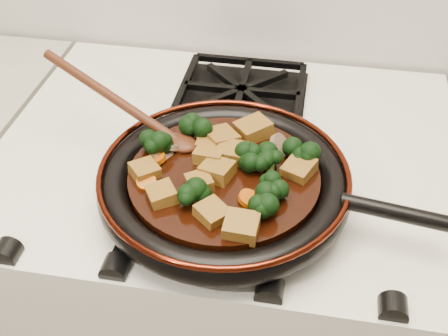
# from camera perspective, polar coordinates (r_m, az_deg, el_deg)

# --- Properties ---
(stove) EXTENTS (0.76, 0.60, 0.90)m
(stove) POSITION_cam_1_polar(r_m,az_deg,el_deg) (1.25, 0.33, -14.23)
(stove) COLOR white
(stove) RESTS_ON ground
(burner_grate_front) EXTENTS (0.23, 0.23, 0.03)m
(burner_grate_front) POSITION_cam_1_polar(r_m,az_deg,el_deg) (0.81, -1.24, -3.21)
(burner_grate_front) COLOR black
(burner_grate_front) RESTS_ON stove
(burner_grate_back) EXTENTS (0.23, 0.23, 0.03)m
(burner_grate_back) POSITION_cam_1_polar(r_m,az_deg,el_deg) (1.03, 1.77, 7.49)
(burner_grate_back) COLOR black
(burner_grate_back) RESTS_ON stove
(skillet) EXTENTS (0.48, 0.36, 0.05)m
(skillet) POSITION_cam_1_polar(r_m,az_deg,el_deg) (0.79, 0.14, -1.46)
(skillet) COLOR black
(skillet) RESTS_ON burner_grate_front
(braising_sauce) EXTENTS (0.27, 0.27, 0.02)m
(braising_sauce) POSITION_cam_1_polar(r_m,az_deg,el_deg) (0.79, -0.00, -1.16)
(braising_sauce) COLOR black
(braising_sauce) RESTS_ON skillet
(tofu_cube_0) EXTENTS (0.04, 0.04, 0.02)m
(tofu_cube_0) POSITION_cam_1_polar(r_m,az_deg,el_deg) (0.83, -1.45, 2.56)
(tofu_cube_0) COLOR brown
(tofu_cube_0) RESTS_ON braising_sauce
(tofu_cube_1) EXTENTS (0.05, 0.05, 0.03)m
(tofu_cube_1) POSITION_cam_1_polar(r_m,az_deg,el_deg) (0.77, -0.69, -0.31)
(tofu_cube_1) COLOR brown
(tofu_cube_1) RESTS_ON braising_sauce
(tofu_cube_2) EXTENTS (0.05, 0.05, 0.02)m
(tofu_cube_2) POSITION_cam_1_polar(r_m,az_deg,el_deg) (0.72, -1.22, -4.62)
(tofu_cube_2) COLOR brown
(tofu_cube_2) RESTS_ON braising_sauce
(tofu_cube_3) EXTENTS (0.05, 0.04, 0.03)m
(tofu_cube_3) POSITION_cam_1_polar(r_m,az_deg,el_deg) (0.80, 0.85, 1.49)
(tofu_cube_3) COLOR brown
(tofu_cube_3) RESTS_ON braising_sauce
(tofu_cube_4) EXTENTS (0.05, 0.06, 0.03)m
(tofu_cube_4) POSITION_cam_1_polar(r_m,az_deg,el_deg) (0.79, 7.64, -0.11)
(tofu_cube_4) COLOR brown
(tofu_cube_4) RESTS_ON braising_sauce
(tofu_cube_5) EXTENTS (0.05, 0.05, 0.02)m
(tofu_cube_5) POSITION_cam_1_polar(r_m,az_deg,el_deg) (0.76, -2.50, -1.56)
(tofu_cube_5) COLOR brown
(tofu_cube_5) RESTS_ON braising_sauce
(tofu_cube_6) EXTENTS (0.05, 0.05, 0.02)m
(tofu_cube_6) POSITION_cam_1_polar(r_m,az_deg,el_deg) (0.75, -6.34, -2.72)
(tofu_cube_6) COLOR brown
(tofu_cube_6) RESTS_ON braising_sauce
(tofu_cube_7) EXTENTS (0.05, 0.05, 0.02)m
(tofu_cube_7) POSITION_cam_1_polar(r_m,az_deg,el_deg) (0.78, -8.06, -0.31)
(tofu_cube_7) COLOR brown
(tofu_cube_7) RESTS_ON braising_sauce
(tofu_cube_8) EXTENTS (0.04, 0.04, 0.03)m
(tofu_cube_8) POSITION_cam_1_polar(r_m,az_deg,el_deg) (0.70, 1.79, -5.99)
(tofu_cube_8) COLOR brown
(tofu_cube_8) RESTS_ON braising_sauce
(tofu_cube_9) EXTENTS (0.05, 0.04, 0.03)m
(tofu_cube_9) POSITION_cam_1_polar(r_m,az_deg,el_deg) (0.80, -1.40, 1.32)
(tofu_cube_9) COLOR brown
(tofu_cube_9) RESTS_ON braising_sauce
(tofu_cube_10) EXTENTS (0.06, 0.06, 0.03)m
(tofu_cube_10) POSITION_cam_1_polar(r_m,az_deg,el_deg) (0.83, -0.32, 2.95)
(tofu_cube_10) COLOR brown
(tofu_cube_10) RESTS_ON braising_sauce
(tofu_cube_11) EXTENTS (0.07, 0.06, 0.03)m
(tofu_cube_11) POSITION_cam_1_polar(r_m,az_deg,el_deg) (0.85, 3.02, 3.95)
(tofu_cube_11) COLOR brown
(tofu_cube_11) RESTS_ON braising_sauce
(broccoli_floret_0) EXTENTS (0.09, 0.08, 0.07)m
(broccoli_floret_0) POSITION_cam_1_polar(r_m,az_deg,el_deg) (0.81, -7.02, 2.04)
(broccoli_floret_0) COLOR black
(broccoli_floret_0) RESTS_ON braising_sauce
(broccoli_floret_1) EXTENTS (0.07, 0.08, 0.06)m
(broccoli_floret_1) POSITION_cam_1_polar(r_m,az_deg,el_deg) (0.74, 4.93, -2.35)
(broccoli_floret_1) COLOR black
(broccoli_floret_1) RESTS_ON braising_sauce
(broccoli_floret_2) EXTENTS (0.08, 0.08, 0.06)m
(broccoli_floret_2) POSITION_cam_1_polar(r_m,az_deg,el_deg) (0.72, 3.42, -3.91)
(broccoli_floret_2) COLOR black
(broccoli_floret_2) RESTS_ON braising_sauce
(broccoli_floret_3) EXTENTS (0.08, 0.09, 0.07)m
(broccoli_floret_3) POSITION_cam_1_polar(r_m,az_deg,el_deg) (0.78, 4.75, 0.23)
(broccoli_floret_3) COLOR black
(broccoli_floret_3) RESTS_ON braising_sauce
(broccoli_floret_4) EXTENTS (0.08, 0.09, 0.05)m
(broccoli_floret_4) POSITION_cam_1_polar(r_m,az_deg,el_deg) (0.81, 7.86, 1.29)
(broccoli_floret_4) COLOR black
(broccoli_floret_4) RESTS_ON braising_sauce
(broccoli_floret_5) EXTENTS (0.09, 0.08, 0.07)m
(broccoli_floret_5) POSITION_cam_1_polar(r_m,az_deg,el_deg) (0.78, 2.68, 0.60)
(broccoli_floret_5) COLOR black
(broccoli_floret_5) RESTS_ON braising_sauce
(broccoli_floret_6) EXTENTS (0.09, 0.08, 0.06)m
(broccoli_floret_6) POSITION_cam_1_polar(r_m,az_deg,el_deg) (0.73, -2.60, -3.15)
(broccoli_floret_6) COLOR black
(broccoli_floret_6) RESTS_ON braising_sauce
(broccoli_floret_7) EXTENTS (0.09, 0.08, 0.07)m
(broccoli_floret_7) POSITION_cam_1_polar(r_m,az_deg,el_deg) (0.79, 3.31, 0.75)
(broccoli_floret_7) COLOR black
(broccoli_floret_7) RESTS_ON braising_sauce
(broccoli_floret_8) EXTENTS (0.07, 0.07, 0.07)m
(broccoli_floret_8) POSITION_cam_1_polar(r_m,az_deg,el_deg) (0.84, -2.77, 4.02)
(broccoli_floret_8) COLOR black
(broccoli_floret_8) RESTS_ON braising_sauce
(carrot_coin_0) EXTENTS (0.03, 0.03, 0.02)m
(carrot_coin_0) POSITION_cam_1_polar(r_m,az_deg,el_deg) (0.83, 0.56, 2.78)
(carrot_coin_0) COLOR #BB4C05
(carrot_coin_0) RESTS_ON braising_sauce
(carrot_coin_1) EXTENTS (0.03, 0.03, 0.02)m
(carrot_coin_1) POSITION_cam_1_polar(r_m,az_deg,el_deg) (0.74, 2.50, -3.11)
(carrot_coin_1) COLOR #BB4C05
(carrot_coin_1) RESTS_ON braising_sauce
(carrot_coin_2) EXTENTS (0.03, 0.03, 0.02)m
(carrot_coin_2) POSITION_cam_1_polar(r_m,az_deg,el_deg) (0.84, -0.70, 3.25)
(carrot_coin_2) COLOR #BB4C05
(carrot_coin_2) RESTS_ON braising_sauce
(carrot_coin_3) EXTENTS (0.03, 0.03, 0.02)m
(carrot_coin_3) POSITION_cam_1_polar(r_m,az_deg,el_deg) (0.77, -7.90, -1.44)
(carrot_coin_3) COLOR #BB4C05
(carrot_coin_3) RESTS_ON braising_sauce
(carrot_coin_4) EXTENTS (0.03, 0.03, 0.01)m
(carrot_coin_4) POSITION_cam_1_polar(r_m,az_deg,el_deg) (0.81, -6.87, 0.96)
(carrot_coin_4) COLOR #BB4C05
(carrot_coin_4) RESTS_ON braising_sauce
(carrot_coin_5) EXTENTS (0.03, 0.03, 0.02)m
(carrot_coin_5) POSITION_cam_1_polar(r_m,az_deg,el_deg) (0.86, -2.02, 4.00)
(carrot_coin_5) COLOR #BB4C05
(carrot_coin_5) RESTS_ON braising_sauce
(mushroom_slice_0) EXTENTS (0.04, 0.04, 0.02)m
(mushroom_slice_0) POSITION_cam_1_polar(r_m,az_deg,el_deg) (0.82, -5.69, 2.30)
(mushroom_slice_0) COLOR brown
(mushroom_slice_0) RESTS_ON braising_sauce
(mushroom_slice_1) EXTENTS (0.03, 0.04, 0.03)m
(mushroom_slice_1) POSITION_cam_1_polar(r_m,az_deg,el_deg) (0.82, 5.71, 2.28)
(mushroom_slice_1) COLOR brown
(mushroom_slice_1) RESTS_ON braising_sauce
(mushroom_slice_2) EXTENTS (0.04, 0.05, 0.03)m
(mushroom_slice_2) POSITION_cam_1_polar(r_m,az_deg,el_deg) (0.81, -6.37, 1.62)
(mushroom_slice_2) COLOR brown
(mushroom_slice_2) RESTS_ON braising_sauce
(wooden_spoon) EXTENTS (0.16, 0.09, 0.26)m
(wooden_spoon) POSITION_cam_1_polar(r_m,az_deg,el_deg) (0.86, -8.62, 5.32)
(wooden_spoon) COLOR #471F0F
(wooden_spoon) RESTS_ON braising_sauce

